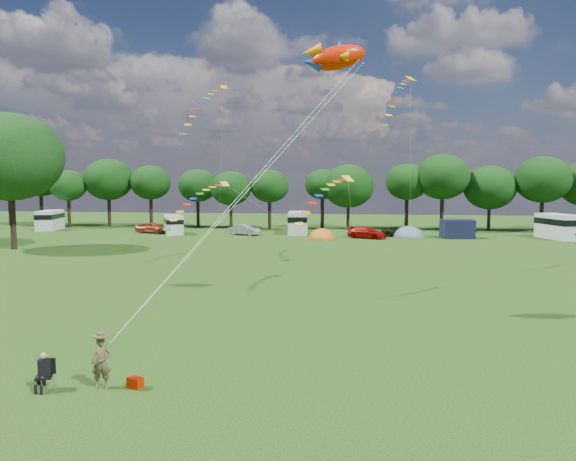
# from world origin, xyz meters

# --- Properties ---
(ground_plane) EXTENTS (180.00, 180.00, 0.00)m
(ground_plane) POSITION_xyz_m (0.00, 0.00, 0.00)
(ground_plane) COLOR black
(ground_plane) RESTS_ON ground
(tree_line) EXTENTS (102.98, 10.98, 10.27)m
(tree_line) POSITION_xyz_m (5.30, 54.99, 6.35)
(tree_line) COLOR black
(tree_line) RESTS_ON ground
(big_tree) EXTENTS (10.00, 10.00, 13.28)m
(big_tree) POSITION_xyz_m (-30.00, 28.00, 9.02)
(big_tree) COLOR black
(big_tree) RESTS_ON ground
(car_a) EXTENTS (4.61, 2.59, 1.45)m
(car_a) POSITION_xyz_m (-22.93, 45.89, 0.73)
(car_a) COLOR #A3371C
(car_a) RESTS_ON ground
(car_b) EXTENTS (3.91, 2.44, 1.29)m
(car_b) POSITION_xyz_m (-10.64, 45.05, 0.65)
(car_b) COLOR gray
(car_b) RESTS_ON ground
(car_c) EXTENTS (4.83, 3.55, 1.34)m
(car_c) POSITION_xyz_m (4.33, 43.29, 0.67)
(car_c) COLOR #920A06
(car_c) RESTS_ON ground
(car_d) EXTENTS (4.42, 2.19, 1.18)m
(car_d) POSITION_xyz_m (8.14, 46.11, 0.59)
(car_d) COLOR black
(car_d) RESTS_ON ground
(campervan_a) EXTENTS (3.38, 5.76, 2.65)m
(campervan_a) POSITION_xyz_m (-38.72, 48.89, 1.42)
(campervan_a) COLOR silver
(campervan_a) RESTS_ON ground
(campervan_b) EXTENTS (3.87, 5.22, 2.35)m
(campervan_b) POSITION_xyz_m (-19.84, 45.30, 1.26)
(campervan_b) COLOR silver
(campervan_b) RESTS_ON ground
(campervan_c) EXTENTS (2.90, 5.84, 2.77)m
(campervan_c) POSITION_xyz_m (-4.33, 47.79, 1.49)
(campervan_c) COLOR silver
(campervan_c) RESTS_ON ground
(campervan_d) EXTENTS (4.00, 6.29, 2.86)m
(campervan_d) POSITION_xyz_m (26.17, 45.84, 1.54)
(campervan_d) COLOR silver
(campervan_d) RESTS_ON ground
(tent_orange) EXTENTS (3.17, 3.48, 2.48)m
(tent_orange) POSITION_xyz_m (-0.84, 41.54, 0.02)
(tent_orange) COLOR #B96315
(tent_orange) RESTS_ON ground
(tent_greyblue) EXTENTS (3.65, 4.00, 2.72)m
(tent_greyblue) POSITION_xyz_m (9.19, 44.84, 0.02)
(tent_greyblue) COLOR slate
(tent_greyblue) RESTS_ON ground
(awning_navy) EXTENTS (3.80, 3.22, 2.20)m
(awning_navy) POSITION_xyz_m (14.77, 45.03, 1.10)
(awning_navy) COLOR #161733
(awning_navy) RESTS_ON ground
(kite_flyer) EXTENTS (0.70, 0.55, 1.71)m
(kite_flyer) POSITION_xyz_m (-4.20, -5.67, 0.85)
(kite_flyer) COLOR brown
(kite_flyer) RESTS_ON ground
(camp_chair) EXTENTS (0.65, 0.68, 1.25)m
(camp_chair) POSITION_xyz_m (-5.93, -6.08, 0.74)
(camp_chair) COLOR #99999E
(camp_chair) RESTS_ON ground
(kite_bag) EXTENTS (0.56, 0.47, 0.34)m
(kite_bag) POSITION_xyz_m (-3.14, -5.48, 0.17)
(kite_bag) COLOR #AD1600
(kite_bag) RESTS_ON ground
(fish_kite) EXTENTS (3.37, 1.59, 1.77)m
(fish_kite) POSITION_xyz_m (2.56, 5.61, 12.71)
(fish_kite) COLOR red
(fish_kite) RESTS_ON ground
(streamer_kite_a) EXTENTS (3.35, 5.52, 5.76)m
(streamer_kite_a) POSITION_xyz_m (-9.94, 26.27, 13.41)
(streamer_kite_a) COLOR #E9B100
(streamer_kite_a) RESTS_ON ground
(streamer_kite_b) EXTENTS (4.37, 4.74, 3.83)m
(streamer_kite_b) POSITION_xyz_m (-9.10, 21.94, 5.37)
(streamer_kite_b) COLOR yellow
(streamer_kite_b) RESTS_ON ground
(streamer_kite_c) EXTENTS (3.22, 5.05, 2.83)m
(streamer_kite_c) POSITION_xyz_m (2.05, 11.18, 6.12)
(streamer_kite_c) COLOR yellow
(streamer_kite_c) RESTS_ON ground
(streamer_kite_d) EXTENTS (2.74, 5.18, 4.32)m
(streamer_kite_d) POSITION_xyz_m (6.72, 21.64, 13.44)
(streamer_kite_d) COLOR #E6D500
(streamer_kite_d) RESTS_ON ground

